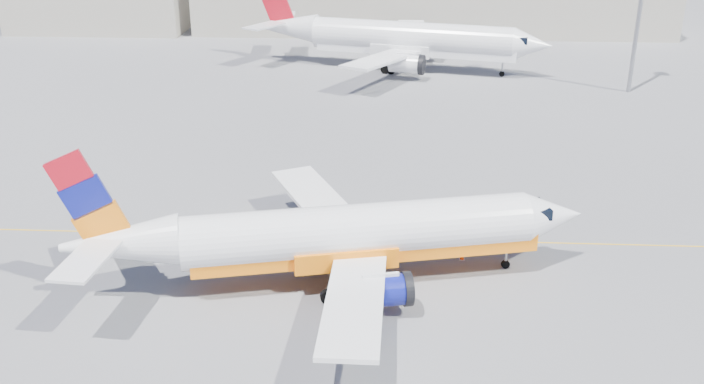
{
  "coord_description": "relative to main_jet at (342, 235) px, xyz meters",
  "views": [
    {
      "loc": [
        -0.31,
        -44.83,
        23.58
      ],
      "look_at": [
        -2.93,
        2.76,
        3.5
      ],
      "focal_mm": 40.0,
      "sensor_mm": 36.0,
      "label": 1
    }
  ],
  "objects": [
    {
      "name": "terminal_annex",
      "position": [
        -41.78,
        75.1,
        -0.18
      ],
      "size": [
        26.0,
        10.0,
        6.0
      ],
      "primitive_type": "cube",
      "color": "#B1A998",
      "rests_on": "ground"
    },
    {
      "name": "taxi_line",
      "position": [
        3.22,
        6.1,
        -3.18
      ],
      "size": [
        70.0,
        0.15,
        0.01
      ],
      "primitive_type": "cube",
      "color": "gold",
      "rests_on": "ground"
    },
    {
      "name": "main_jet",
      "position": [
        0.0,
        0.0,
        0.0
      ],
      "size": [
        31.64,
        24.27,
        9.55
      ],
      "rotation": [
        0.0,
        0.0,
        0.23
      ],
      "color": "white",
      "rests_on": "ground"
    },
    {
      "name": "ground",
      "position": [
        3.22,
        3.1,
        -3.18
      ],
      "size": [
        240.0,
        240.0,
        0.0
      ],
      "primitive_type": "plane",
      "color": "slate",
      "rests_on": "ground"
    },
    {
      "name": "second_jet",
      "position": [
        3.8,
        53.55,
        0.56
      ],
      "size": [
        37.21,
        28.52,
        11.23
      ],
      "rotation": [
        0.0,
        0.0,
        -0.23
      ],
      "color": "white",
      "rests_on": "ground"
    },
    {
      "name": "traffic_cone",
      "position": [
        7.51,
        3.38,
        -2.95
      ],
      "size": [
        0.34,
        0.34,
        0.48
      ],
      "color": "white",
      "rests_on": "ground"
    },
    {
      "name": "terminal_main",
      "position": [
        8.22,
        78.1,
        0.82
      ],
      "size": [
        70.0,
        14.0,
        8.0
      ],
      "primitive_type": "cube",
      "color": "#B1A998",
      "rests_on": "ground"
    }
  ]
}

